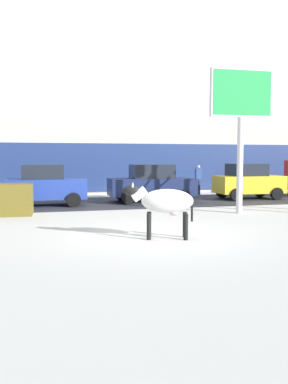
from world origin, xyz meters
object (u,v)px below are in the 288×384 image
Objects in this scene: car_yellow_hatchback at (248,181)px; pedestrian_near_billboard at (198,180)px; billboard at (241,102)px; dumpster at (9,200)px; cow_holstein at (165,202)px; car_blue_hatchback at (46,185)px; car_navy_sedan at (152,183)px.

pedestrian_near_billboard is at bearing 117.21° from car_yellow_hatchback.
billboard is 9.61m from dumpster.
billboard reaches higher than car_yellow_hatchback.
billboard is at bearing -100.96° from pedestrian_near_billboard.
cow_holstein is 0.55× the size of car_blue_hatchback.
cow_holstein is at bearing -136.94° from billboard.
car_blue_hatchback is 5.12m from car_navy_sedan.
car_yellow_hatchback is at bearing 2.45° from car_blue_hatchback.
dumpster is at bearing -153.34° from car_navy_sedan.
car_yellow_hatchback is at bearing 50.32° from cow_holstein.
car_blue_hatchback is (-2.93, 8.57, -0.07)m from cow_holstein.
car_blue_hatchback is 9.50m from pedestrian_near_billboard.
car_navy_sedan is (-2.19, 4.91, -3.41)m from billboard.
car_blue_hatchback is 1.00× the size of car_yellow_hatchback.
cow_holstein is 1.12× the size of pedestrian_near_billboard.
billboard is 9.21m from car_blue_hatchback.
cow_holstein is at bearing -71.13° from car_blue_hatchback.
pedestrian_near_billboard is (3.74, 3.09, -0.03)m from car_navy_sedan.
car_blue_hatchback is at bearing -177.55° from car_yellow_hatchback.
billboard is at bearing -10.66° from dumpster.
car_navy_sedan is 4.85m from pedestrian_near_billboard.
cow_holstein is at bearing -129.68° from car_yellow_hatchback.
car_navy_sedan reaches higher than pedestrian_near_billboard.
billboard is at bearing -122.27° from car_yellow_hatchback.
billboard is 3.21× the size of pedestrian_near_billboard.
car_blue_hatchback reaches higher than pedestrian_near_billboard.
car_navy_sedan is (2.17, 8.99, -0.09)m from cow_holstein.
billboard is at bearing 43.06° from cow_holstein.
billboard is 1.31× the size of car_navy_sedan.
pedestrian_near_billboard is at bearing 21.61° from car_blue_hatchback.
billboard is at bearing -65.99° from car_navy_sedan.
car_navy_sedan is (5.10, 0.41, -0.02)m from car_blue_hatchback.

